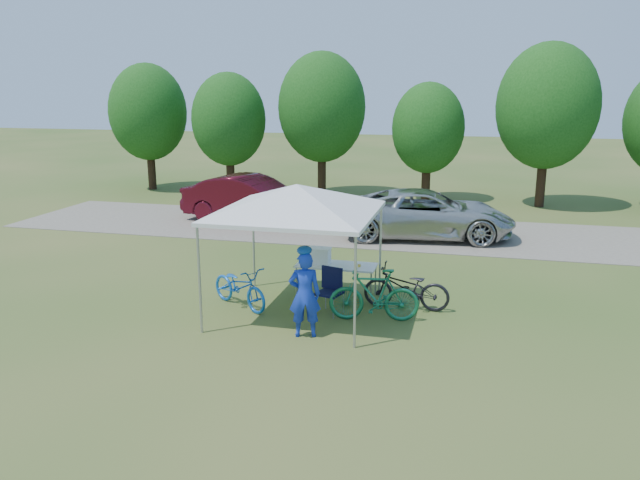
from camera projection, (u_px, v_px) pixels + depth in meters
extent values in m
plane|color=#2D5119|center=(298.00, 313.00, 13.12)|extent=(100.00, 100.00, 0.00)
cube|color=gray|center=(364.00, 230.00, 20.66)|extent=(24.00, 5.00, 0.02)
cylinder|color=#A5A5AA|center=(200.00, 281.00, 11.81)|extent=(0.05, 0.05, 2.10)
cylinder|color=#A5A5AA|center=(355.00, 293.00, 11.10)|extent=(0.05, 0.05, 2.10)
cylinder|color=#A5A5AA|center=(254.00, 243.00, 14.64)|extent=(0.05, 0.05, 2.10)
cylinder|color=#A5A5AA|center=(380.00, 251.00, 13.93)|extent=(0.05, 0.05, 2.10)
cube|color=silver|center=(297.00, 213.00, 12.61)|extent=(3.15, 3.15, 0.08)
pyramid|color=silver|center=(297.00, 184.00, 12.47)|extent=(4.53, 4.53, 0.55)
cylinder|color=#382314|center=(152.00, 169.00, 28.67)|extent=(0.36, 0.36, 1.89)
ellipsoid|color=#144711|center=(148.00, 112.00, 28.05)|extent=(3.46, 3.46, 4.32)
cylinder|color=#382314|center=(231.00, 174.00, 27.46)|extent=(0.36, 0.36, 1.75)
ellipsoid|color=#144711|center=(229.00, 119.00, 26.89)|extent=(3.20, 3.20, 4.00)
cylinder|color=#382314|center=(322.00, 172.00, 27.05)|extent=(0.36, 0.36, 2.03)
ellipsoid|color=#144711|center=(322.00, 107.00, 26.39)|extent=(3.71, 3.71, 4.64)
cylinder|color=#382314|center=(426.00, 181.00, 25.86)|extent=(0.36, 0.36, 1.61)
ellipsoid|color=#144711|center=(428.00, 128.00, 25.34)|extent=(2.94, 2.94, 3.68)
cylinder|color=#382314|center=(541.00, 180.00, 24.46)|extent=(0.36, 0.36, 2.10)
ellipsoid|color=#144711|center=(547.00, 106.00, 23.78)|extent=(3.84, 3.84, 4.80)
cube|color=white|center=(336.00, 265.00, 14.02)|extent=(1.79, 0.75, 0.04)
cylinder|color=#A5A5AA|center=(296.00, 282.00, 14.00)|extent=(0.04, 0.04, 0.70)
cylinder|color=#A5A5AA|center=(371.00, 288.00, 13.61)|extent=(0.04, 0.04, 0.70)
cylinder|color=#A5A5AA|center=(304.00, 274.00, 14.60)|extent=(0.04, 0.04, 0.70)
cylinder|color=#A5A5AA|center=(375.00, 280.00, 14.21)|extent=(0.04, 0.04, 0.70)
cube|color=black|center=(329.00, 293.00, 12.95)|extent=(0.60, 0.60, 0.04)
cube|color=black|center=(332.00, 278.00, 13.11)|extent=(0.48, 0.18, 0.49)
cylinder|color=#A5A5AA|center=(317.00, 307.00, 12.85)|extent=(0.02, 0.02, 0.43)
cylinder|color=#A5A5AA|center=(337.00, 308.00, 12.75)|extent=(0.02, 0.02, 0.43)
cylinder|color=#A5A5AA|center=(322.00, 300.00, 13.26)|extent=(0.02, 0.02, 0.43)
cylinder|color=#A5A5AA|center=(342.00, 301.00, 13.16)|extent=(0.02, 0.02, 0.43)
cube|color=white|center=(319.00, 257.00, 14.07)|extent=(0.48, 0.32, 0.32)
cube|color=white|center=(319.00, 249.00, 14.02)|extent=(0.50, 0.34, 0.04)
cylinder|color=gold|center=(359.00, 266.00, 13.83)|extent=(0.07, 0.07, 0.05)
imported|color=#1734BE|center=(305.00, 295.00, 11.70)|extent=(0.69, 0.55, 1.66)
imported|color=blue|center=(240.00, 286.00, 13.37)|extent=(1.80, 1.44, 0.92)
imported|color=#19704A|center=(374.00, 295.00, 12.56)|extent=(1.87, 0.79, 1.09)
imported|color=black|center=(406.00, 288.00, 13.22)|extent=(1.84, 0.68, 0.96)
imported|color=#B8B9B4|center=(427.00, 214.00, 19.46)|extent=(5.61, 3.09, 1.49)
imported|color=#460B16|center=(251.00, 199.00, 21.68)|extent=(5.10, 2.54, 1.61)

